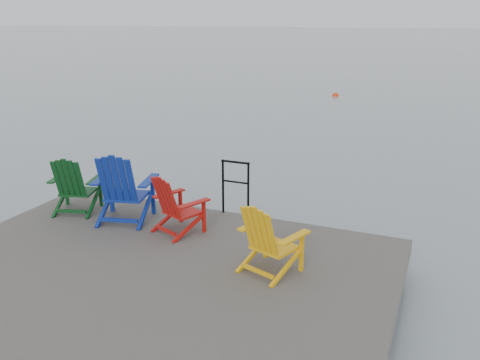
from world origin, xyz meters
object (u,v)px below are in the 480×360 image
at_px(chair_green, 74,184).
at_px(chair_yellow, 268,238).
at_px(chair_red, 176,204).
at_px(buoy_b, 335,96).
at_px(chair_blue, 123,187).
at_px(handrail, 236,183).

distance_m(chair_green, chair_yellow, 3.67).
height_order(chair_green, chair_yellow, chair_green).
relative_size(chair_red, buoy_b, 2.81).
distance_m(chair_red, buoy_b, 18.16).
xyz_separation_m(chair_blue, buoy_b, (-0.61, 17.99, -1.06)).
xyz_separation_m(chair_red, buoy_b, (-1.58, 18.07, -0.95)).
bearing_deg(handrail, chair_red, -117.25).
relative_size(handrail, chair_red, 1.01).
xyz_separation_m(chair_red, chair_yellow, (1.67, -0.65, 0.01)).
distance_m(chair_green, chair_blue, 0.96).
height_order(handrail, chair_yellow, chair_yellow).
height_order(handrail, chair_red, handrail).
distance_m(handrail, chair_red, 1.14).
xyz_separation_m(chair_blue, chair_red, (0.97, -0.08, -0.11)).
xyz_separation_m(chair_blue, chair_yellow, (2.64, -0.72, -0.10)).
bearing_deg(chair_yellow, chair_red, 178.26).
relative_size(handrail, chair_blue, 0.80).
height_order(chair_green, chair_red, chair_green).
height_order(chair_blue, buoy_b, chair_blue).
bearing_deg(chair_green, buoy_b, 72.26).
bearing_deg(buoy_b, chair_yellow, -80.14).
bearing_deg(handrail, chair_blue, -147.99).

